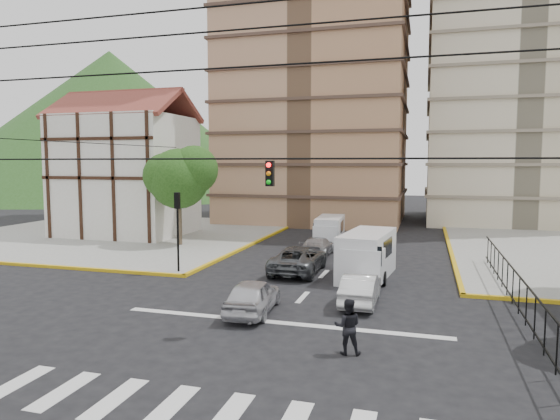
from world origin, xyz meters
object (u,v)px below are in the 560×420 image
at_px(traffic_light_nw, 178,218).
at_px(car_silver_front_left, 253,296).
at_px(pedestrian_crosswalk, 348,326).
at_px(van_right_lane, 367,256).
at_px(car_white_front_right, 361,289).
at_px(van_left_lane, 329,231).

height_order(traffic_light_nw, car_silver_front_left, traffic_light_nw).
height_order(car_silver_front_left, pedestrian_crosswalk, pedestrian_crosswalk).
distance_m(van_right_lane, pedestrian_crosswalk, 10.86).
bearing_deg(van_right_lane, car_white_front_right, -79.73).
xyz_separation_m(traffic_light_nw, van_right_lane, (10.18, 1.84, -1.91)).
bearing_deg(traffic_light_nw, van_left_lane, 63.03).
bearing_deg(car_white_front_right, traffic_light_nw, -16.55).
xyz_separation_m(van_left_lane, car_silver_front_left, (0.16, -17.89, -0.29)).
bearing_deg(traffic_light_nw, car_silver_front_left, -41.61).
relative_size(traffic_light_nw, pedestrian_crosswalk, 2.42).
distance_m(van_left_lane, car_white_front_right, 15.90).
xyz_separation_m(van_right_lane, car_silver_front_left, (-3.80, -7.50, -0.48)).
xyz_separation_m(car_white_front_right, pedestrian_crosswalk, (0.32, -5.90, 0.23)).
xyz_separation_m(van_left_lane, pedestrian_crosswalk, (4.58, -21.22, -0.10)).
bearing_deg(car_silver_front_left, pedestrian_crosswalk, 138.78).
distance_m(car_white_front_right, pedestrian_crosswalk, 5.92).
xyz_separation_m(van_right_lane, car_white_front_right, (0.30, -4.93, -0.52)).
relative_size(van_right_lane, pedestrian_crosswalk, 3.13).
bearing_deg(car_silver_front_left, van_right_lane, -121.04).
distance_m(car_silver_front_left, car_white_front_right, 4.84).
bearing_deg(car_silver_front_left, van_left_lane, -93.68).
bearing_deg(pedestrian_crosswalk, traffic_light_nw, -49.29).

